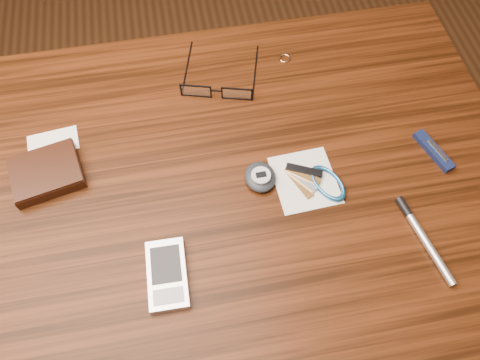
{
  "coord_description": "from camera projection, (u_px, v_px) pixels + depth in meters",
  "views": [
    {
      "loc": [
        -0.01,
        -0.35,
        1.39
      ],
      "look_at": [
        0.05,
        0.01,
        0.76
      ],
      "focal_mm": 35.0,
      "sensor_mm": 36.0,
      "label": 1
    }
  ],
  "objects": [
    {
      "name": "silver_pen",
      "position": [
        420.0,
        233.0,
        0.68
      ],
      "size": [
        0.04,
        0.14,
        0.01
      ],
      "color": "silver",
      "rests_on": "desk"
    },
    {
      "name": "pocket_knife",
      "position": [
        434.0,
        151.0,
        0.75
      ],
      "size": [
        0.04,
        0.08,
        0.01
      ],
      "color": "#11193E",
      "rests_on": "desk"
    },
    {
      "name": "desk",
      "position": [
        211.0,
        220.0,
        0.81
      ],
      "size": [
        1.0,
        0.7,
        0.75
      ],
      "color": "#361608",
      "rests_on": "ground"
    },
    {
      "name": "pedometer",
      "position": [
        260.0,
        177.0,
        0.72
      ],
      "size": [
        0.05,
        0.06,
        0.02
      ],
      "color": "black",
      "rests_on": "desk"
    },
    {
      "name": "notepad_keys",
      "position": [
        316.0,
        181.0,
        0.73
      ],
      "size": [
        0.12,
        0.11,
        0.01
      ],
      "color": "white",
      "rests_on": "desk"
    },
    {
      "name": "eyeglasses",
      "position": [
        217.0,
        89.0,
        0.81
      ],
      "size": [
        0.16,
        0.16,
        0.03
      ],
      "color": "black",
      "rests_on": "desk"
    },
    {
      "name": "wallet_and_card",
      "position": [
        46.0,
        172.0,
        0.73
      ],
      "size": [
        0.12,
        0.15,
        0.02
      ],
      "color": "black",
      "rests_on": "desk"
    },
    {
      "name": "pda_phone",
      "position": [
        167.0,
        274.0,
        0.65
      ],
      "size": [
        0.06,
        0.1,
        0.02
      ],
      "color": "silver",
      "rests_on": "desk"
    },
    {
      "name": "gold_ring",
      "position": [
        285.0,
        58.0,
        0.86
      ],
      "size": [
        0.02,
        0.02,
        0.0
      ],
      "primitive_type": "torus",
      "rotation": [
        0.0,
        0.0,
        0.13
      ],
      "color": "tan",
      "rests_on": "desk"
    },
    {
      "name": "ground",
      "position": [
        223.0,
        312.0,
        1.37
      ],
      "size": [
        3.8,
        3.8,
        0.0
      ],
      "primitive_type": "plane",
      "color": "#472814",
      "rests_on": "ground"
    }
  ]
}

